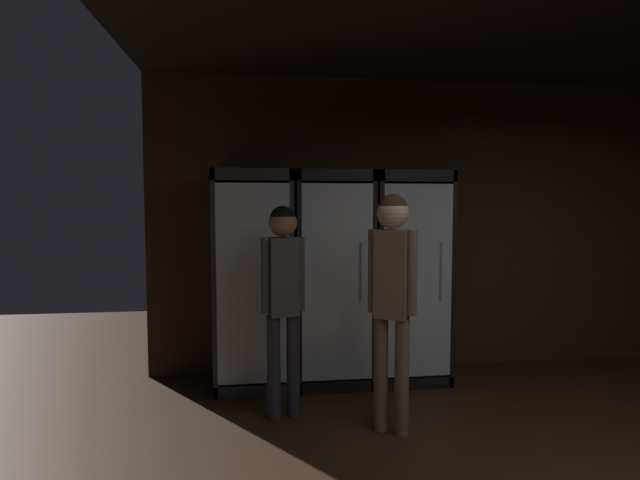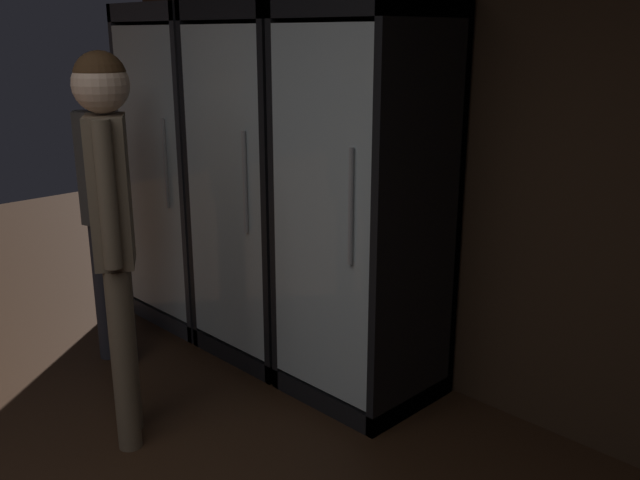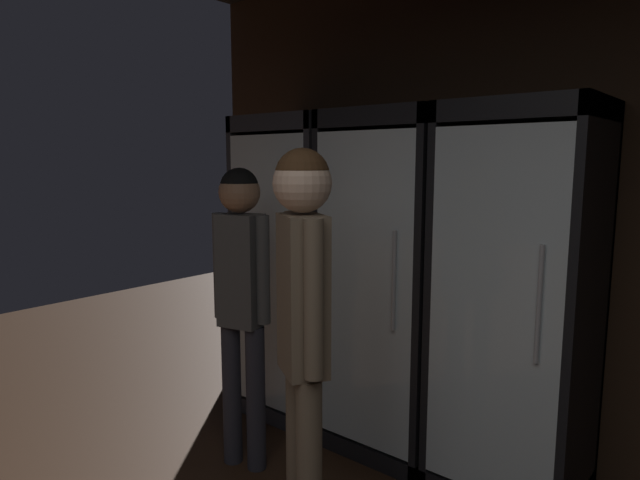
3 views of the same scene
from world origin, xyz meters
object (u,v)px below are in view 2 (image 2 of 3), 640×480
cooler_center (371,209)px  shopper_near (111,206)px  cooler_far_left (199,171)px  cooler_left (274,188)px  shopper_far (103,183)px

cooler_center → shopper_near: 1.19m
cooler_far_left → cooler_left: 0.70m
cooler_far_left → shopper_far: bearing=-73.5°
cooler_far_left → cooler_left: (0.70, 0.00, -0.00)m
cooler_far_left → shopper_near: bearing=-48.9°
cooler_left → shopper_near: 1.14m
cooler_center → shopper_far: bearing=-147.5°
cooler_center → shopper_far: size_ratio=1.19×
cooler_left → shopper_near: bearing=-76.7°
cooler_far_left → shopper_far: (0.22, -0.75, 0.07)m
cooler_left → shopper_far: (-0.48, -0.75, 0.07)m
cooler_center → shopper_near: cooler_center is taller
cooler_left → cooler_center: size_ratio=1.00×
shopper_near → shopper_far: (-0.74, 0.35, -0.07)m
cooler_left → shopper_far: bearing=-122.4°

